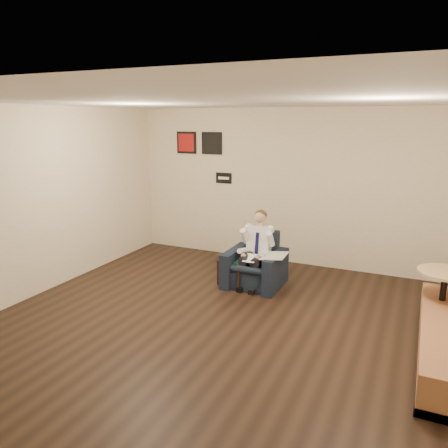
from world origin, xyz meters
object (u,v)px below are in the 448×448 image
at_px(armchair, 255,260).
at_px(seated_man, 253,253).
at_px(cafe_table, 442,302).
at_px(coffee_mug, 250,259).
at_px(side_table, 238,272).
at_px(green_folder, 236,260).
at_px(smartphone, 246,259).

bearing_deg(armchair, seated_man, -90.00).
relative_size(armchair, cafe_table, 1.07).
bearing_deg(coffee_mug, side_table, -166.05).
relative_size(green_folder, coffee_mug, 4.74).
bearing_deg(armchair, coffee_mug, -149.22).
relative_size(green_folder, cafe_table, 0.50).
bearing_deg(green_folder, side_table, 13.95).
bearing_deg(smartphone, seated_man, -11.62).
height_order(smartphone, cafe_table, cafe_table).
bearing_deg(side_table, armchair, 18.64).
distance_m(green_folder, coffee_mug, 0.23).
relative_size(seated_man, smartphone, 9.12).
xyz_separation_m(armchair, green_folder, (-0.28, -0.09, -0.01)).
height_order(coffee_mug, smartphone, coffee_mug).
bearing_deg(seated_man, smartphone, 138.77).
bearing_deg(cafe_table, seated_man, 171.36).
xyz_separation_m(seated_man, coffee_mug, (-0.06, 0.07, -0.13)).
distance_m(coffee_mug, smartphone, 0.13).
xyz_separation_m(coffee_mug, smartphone, (-0.10, 0.07, -0.04)).
bearing_deg(smartphone, coffee_mug, -7.10).
height_order(seated_man, side_table, seated_man).
bearing_deg(seated_man, side_table, 174.85).
bearing_deg(smartphone, green_folder, -103.96).
height_order(seated_man, green_folder, seated_man).
xyz_separation_m(side_table, coffee_mug, (0.19, 0.05, 0.24)).
distance_m(armchair, side_table, 0.34).
bearing_deg(cafe_table, armchair, 169.10).
xyz_separation_m(side_table, cafe_table, (2.91, -0.43, 0.20)).
distance_m(seated_man, side_table, 0.45).
height_order(coffee_mug, cafe_table, cafe_table).
xyz_separation_m(green_folder, smartphone, (0.12, 0.13, -0.00)).
relative_size(seated_man, green_folder, 2.84).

